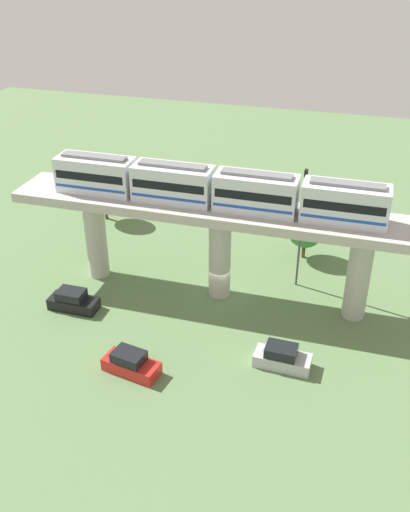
{
  "coord_description": "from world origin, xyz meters",
  "views": [
    {
      "loc": [
        -41.57,
        -10.85,
        28.69
      ],
      "look_at": [
        -2.5,
        0.59,
        5.14
      ],
      "focal_mm": 40.58,
      "sensor_mm": 36.0,
      "label": 1
    }
  ],
  "objects_px": {
    "train": "(214,188)",
    "parked_car_red": "(131,364)",
    "parked_car_silver": "(282,358)",
    "parked_car_black": "(73,301)",
    "tree_mid_lot": "(306,229)",
    "tree_near_viaduct": "(104,185)",
    "signal_post": "(301,225)"
  },
  "relations": [
    {
      "from": "train",
      "to": "parked_car_red",
      "type": "relative_size",
      "value": 6.16
    },
    {
      "from": "parked_car_silver",
      "to": "parked_car_red",
      "type": "bearing_deg",
      "value": 111.86
    },
    {
      "from": "parked_car_red",
      "to": "parked_car_black",
      "type": "height_order",
      "value": "same"
    },
    {
      "from": "tree_mid_lot",
      "to": "parked_car_red",
      "type": "bearing_deg",
      "value": 154.35
    },
    {
      "from": "parked_car_black",
      "to": "tree_near_viaduct",
      "type": "distance_m",
      "value": 17.62
    },
    {
      "from": "parked_car_red",
      "to": "parked_car_black",
      "type": "bearing_deg",
      "value": 62.51
    },
    {
      "from": "parked_car_red",
      "to": "tree_near_viaduct",
      "type": "xyz_separation_m",
      "value": [
        22.81,
        12.46,
        3.26
      ]
    },
    {
      "from": "parked_car_silver",
      "to": "tree_near_viaduct",
      "type": "xyz_separation_m",
      "value": [
        19.04,
        22.97,
        3.26
      ]
    },
    {
      "from": "tree_mid_lot",
      "to": "signal_post",
      "type": "xyz_separation_m",
      "value": [
        -5.18,
        -0.07,
        3.06
      ]
    },
    {
      "from": "parked_car_silver",
      "to": "signal_post",
      "type": "relative_size",
      "value": 0.38
    },
    {
      "from": "train",
      "to": "tree_near_viaduct",
      "type": "bearing_deg",
      "value": 54.44
    },
    {
      "from": "parked_car_red",
      "to": "signal_post",
      "type": "height_order",
      "value": "signal_post"
    },
    {
      "from": "parked_car_red",
      "to": "tree_mid_lot",
      "type": "distance_m",
      "value": 22.74
    },
    {
      "from": "train",
      "to": "parked_car_silver",
      "type": "distance_m",
      "value": 14.48
    },
    {
      "from": "train",
      "to": "parked_car_black",
      "type": "xyz_separation_m",
      "value": [
        -5.69,
        10.78,
        -9.36
      ]
    },
    {
      "from": "tree_near_viaduct",
      "to": "parked_car_silver",
      "type": "bearing_deg",
      "value": -129.66
    },
    {
      "from": "parked_car_silver",
      "to": "parked_car_red",
      "type": "relative_size",
      "value": 0.96
    },
    {
      "from": "tree_mid_lot",
      "to": "tree_near_viaduct",
      "type": "bearing_deg",
      "value": 83.8
    },
    {
      "from": "parked_car_red",
      "to": "signal_post",
      "type": "relative_size",
      "value": 0.4
    },
    {
      "from": "parked_car_silver",
      "to": "tree_mid_lot",
      "type": "xyz_separation_m",
      "value": [
        16.62,
        0.72,
        2.32
      ]
    },
    {
      "from": "parked_car_red",
      "to": "tree_near_viaduct",
      "type": "height_order",
      "value": "tree_near_viaduct"
    },
    {
      "from": "parked_car_silver",
      "to": "tree_near_viaduct",
      "type": "distance_m",
      "value": 30.02
    },
    {
      "from": "parked_car_silver",
      "to": "parked_car_black",
      "type": "bearing_deg",
      "value": 84.88
    },
    {
      "from": "train",
      "to": "parked_car_black",
      "type": "height_order",
      "value": "train"
    },
    {
      "from": "tree_mid_lot",
      "to": "signal_post",
      "type": "height_order",
      "value": "signal_post"
    },
    {
      "from": "parked_car_red",
      "to": "tree_near_viaduct",
      "type": "distance_m",
      "value": 26.19
    },
    {
      "from": "tree_mid_lot",
      "to": "train",
      "type": "bearing_deg",
      "value": 141.39
    },
    {
      "from": "tree_near_viaduct",
      "to": "signal_post",
      "type": "bearing_deg",
      "value": -108.81
    },
    {
      "from": "train",
      "to": "tree_mid_lot",
      "type": "xyz_separation_m",
      "value": [
        8.58,
        -6.85,
        -7.05
      ]
    },
    {
      "from": "parked_car_silver",
      "to": "signal_post",
      "type": "distance_m",
      "value": 12.66
    },
    {
      "from": "parked_car_black",
      "to": "signal_post",
      "type": "xyz_separation_m",
      "value": [
        9.09,
        -17.71,
        5.38
      ]
    },
    {
      "from": "train",
      "to": "signal_post",
      "type": "xyz_separation_m",
      "value": [
        3.4,
        -6.93,
        -3.99
      ]
    }
  ]
}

